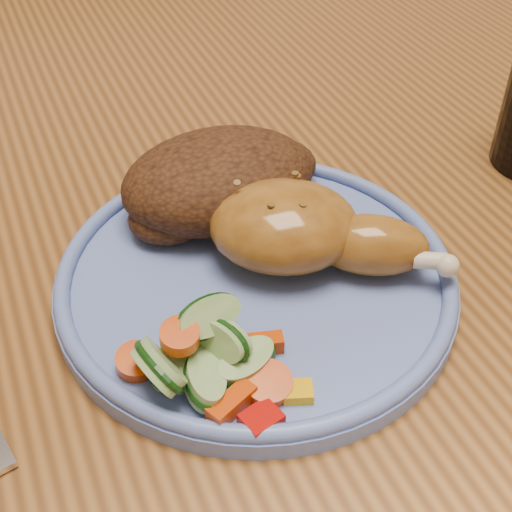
% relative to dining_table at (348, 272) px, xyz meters
% --- Properties ---
extents(dining_table, '(0.90, 1.40, 0.75)m').
position_rel_dining_table_xyz_m(dining_table, '(0.00, 0.00, 0.00)').
color(dining_table, brown).
rests_on(dining_table, ground).
extents(chair_far, '(0.42, 0.42, 0.91)m').
position_rel_dining_table_xyz_m(chair_far, '(0.00, 0.63, -0.17)').
color(chair_far, '#4C2D16').
rests_on(chair_far, ground).
extents(plate, '(0.25, 0.25, 0.01)m').
position_rel_dining_table_xyz_m(plate, '(-0.11, -0.07, 0.09)').
color(plate, '#586FB8').
rests_on(plate, dining_table).
extents(plate_rim, '(0.24, 0.24, 0.01)m').
position_rel_dining_table_xyz_m(plate_rim, '(-0.11, -0.07, 0.10)').
color(plate_rim, '#586FB8').
rests_on(plate_rim, plate).
extents(chicken_leg, '(0.14, 0.12, 0.05)m').
position_rel_dining_table_xyz_m(chicken_leg, '(-0.08, -0.07, 0.12)').
color(chicken_leg, '#975F1F').
rests_on(chicken_leg, plate).
extents(rice_pilaf, '(0.14, 0.10, 0.06)m').
position_rel_dining_table_xyz_m(rice_pilaf, '(-0.10, 0.00, 0.12)').
color(rice_pilaf, '#402210').
rests_on(rice_pilaf, plate).
extents(vegetable_pile, '(0.09, 0.09, 0.05)m').
position_rel_dining_table_xyz_m(vegetable_pile, '(-0.16, -0.13, 0.11)').
color(vegetable_pile, '#A50A05').
rests_on(vegetable_pile, plate).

